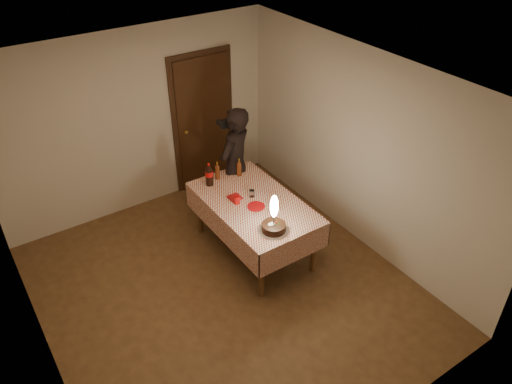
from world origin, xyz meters
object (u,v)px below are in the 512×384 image
Objects in this scene: red_plate at (256,206)px; photographer at (235,165)px; red_cup at (237,200)px; cola_bottle at (209,175)px; amber_bottle_right at (239,168)px; dining_table at (254,208)px; birthday_cake at (274,222)px; amber_bottle_left at (217,171)px; clear_cup at (252,193)px.

photographer is at bearing 74.06° from red_plate.
red_cup is 0.56m from cola_bottle.
cola_bottle reaches higher than amber_bottle_right.
dining_table is 0.84m from photographer.
dining_table is 3.55× the size of birthday_cake.
cola_bottle reaches higher than dining_table.
birthday_cake is 0.70m from red_cup.
dining_table is at bearing -82.15° from amber_bottle_left.
photographer is (0.17, 0.68, 0.02)m from clear_cup.
clear_cup is 0.05× the size of photographer.
red_plate is 0.69× the size of cola_bottle.
amber_bottle_left reaches higher than red_plate.
cola_bottle is 0.51m from photographer.
red_plate is 2.20× the size of red_cup.
amber_bottle_right reaches higher than dining_table.
red_plate is at bearing -107.94° from dining_table.
red_cup reaches higher than clear_cup.
birthday_cake is at bearing -91.39° from amber_bottle_left.
birthday_cake is 0.52m from red_plate.
amber_bottle_left is 1.00× the size of amber_bottle_right.
red_cup reaches higher than dining_table.
red_cup is at bearing -98.51° from amber_bottle_left.
amber_bottle_left is at bearing 88.61° from birthday_cake.
birthday_cake is 1.53× the size of cola_bottle.
cola_bottle is 0.44m from amber_bottle_right.
amber_bottle_left is at bearing 23.39° from cola_bottle.
birthday_cake is at bearing -100.98° from red_plate.
red_cup is (-0.16, 0.20, 0.05)m from red_plate.
red_cup is at bearing -125.20° from amber_bottle_right.
amber_bottle_left reaches higher than red_cup.
clear_cup reaches higher than dining_table.
photographer reaches higher than cola_bottle.
amber_bottle_right is 0.18m from photographer.
birthday_cake is at bearing -104.33° from amber_bottle_right.
cola_bottle is at bearing -156.61° from amber_bottle_left.
red_cup is at bearing -120.71° from photographer.
dining_table is 0.66m from birthday_cake.
photographer is (0.25, 0.89, 0.06)m from red_plate.
birthday_cake is 0.29× the size of photographer.
amber_bottle_right is (0.31, 1.23, 0.00)m from birthday_cake.
birthday_cake is 1.44m from photographer.
cola_bottle reaches higher than red_cup.
dining_table is at bearing -106.35° from amber_bottle_right.
birthday_cake is at bearing -104.18° from photographer.
red_plate is at bearing -106.58° from amber_bottle_right.
clear_cup is at bearing 76.06° from birthday_cake.
cola_bottle is (-0.07, 0.55, 0.10)m from red_cup.
photographer reaches higher than amber_bottle_right.
birthday_cake is at bearing -85.01° from red_cup.
amber_bottle_right reaches higher than red_plate.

